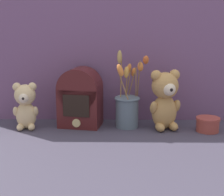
# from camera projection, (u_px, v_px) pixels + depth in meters

# --- Properties ---
(ground_plane) EXTENTS (4.00, 4.00, 0.00)m
(ground_plane) POSITION_uv_depth(u_px,v_px,m) (112.00, 130.00, 1.45)
(ground_plane) COLOR #3D3847
(backdrop_wall) EXTENTS (1.33, 0.02, 0.61)m
(backdrop_wall) POSITION_uv_depth(u_px,v_px,m) (112.00, 54.00, 1.55)
(backdrop_wall) COLOR #704C70
(backdrop_wall) RESTS_ON ground
(teddy_bear_large) EXTENTS (0.14, 0.13, 0.25)m
(teddy_bear_large) POSITION_uv_depth(u_px,v_px,m) (165.00, 99.00, 1.44)
(teddy_bear_large) COLOR tan
(teddy_bear_large) RESTS_ON ground
(teddy_bear_medium) EXTENTS (0.11, 0.10, 0.20)m
(teddy_bear_medium) POSITION_uv_depth(u_px,v_px,m) (25.00, 105.00, 1.45)
(teddy_bear_medium) COLOR #DBBC84
(teddy_bear_medium) RESTS_ON ground
(flower_vase) EXTENTS (0.15, 0.14, 0.33)m
(flower_vase) POSITION_uv_depth(u_px,v_px,m) (127.00, 106.00, 1.48)
(flower_vase) COLOR slate
(flower_vase) RESTS_ON ground
(vintage_radio) EXTENTS (0.20, 0.15, 0.26)m
(vintage_radio) POSITION_uv_depth(u_px,v_px,m) (80.00, 97.00, 1.49)
(vintage_radio) COLOR #4C1919
(vintage_radio) RESTS_ON ground
(decorative_tin_tall) EXTENTS (0.10, 0.10, 0.06)m
(decorative_tin_tall) POSITION_uv_depth(u_px,v_px,m) (208.00, 124.00, 1.43)
(decorative_tin_tall) COLOR #993D33
(decorative_tin_tall) RESTS_ON ground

